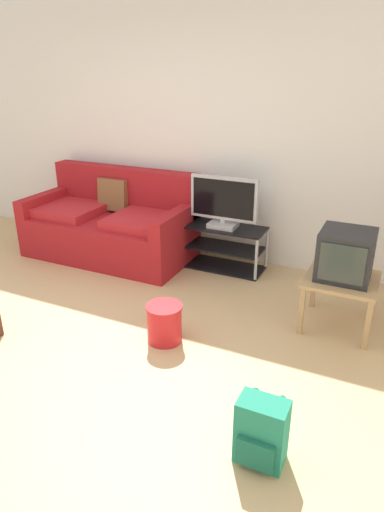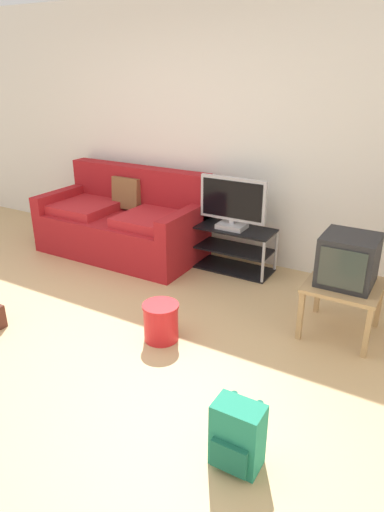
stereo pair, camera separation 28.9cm
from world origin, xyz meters
The scene contains 9 objects.
ground_plane centered at (0.00, 0.00, -0.01)m, with size 9.00×9.80×0.02m, color tan.
wall_back centered at (0.00, 2.45, 1.35)m, with size 9.00×0.10×2.70m, color silver.
couch centered at (-0.66, 1.91, 0.34)m, with size 1.84×0.93×0.94m.
tv_stand centered at (0.62, 2.09, 0.23)m, with size 0.87×0.38×0.46m.
flat_tv centered at (0.62, 2.07, 0.72)m, with size 0.71×0.22×0.53m.
side_table centered at (1.92, 1.38, 0.38)m, with size 0.56×0.56×0.44m.
crt_tv centered at (1.92, 1.40, 0.63)m, with size 0.41×0.42×0.39m.
backpack centered at (1.77, -0.24, 0.19)m, with size 0.27×0.24×0.39m.
cleaning_bucket centered at (0.73, 0.58, 0.16)m, with size 0.29×0.29×0.31m.
Camera 2 is at (2.48, -1.95, 2.00)m, focal length 31.76 mm.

